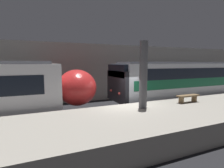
% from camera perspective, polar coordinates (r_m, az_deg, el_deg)
% --- Properties ---
extents(ground_plane, '(120.00, 120.00, 0.00)m').
position_cam_1_polar(ground_plane, '(10.54, 4.04, -11.79)').
color(ground_plane, black).
extents(platform, '(40.00, 4.43, 1.00)m').
position_cam_1_polar(platform, '(8.58, 11.05, -12.79)').
color(platform, gray).
rests_on(platform, ground).
extents(station_rear_barrier, '(50.00, 0.15, 5.04)m').
position_cam_1_polar(station_rear_barrier, '(15.63, -6.14, 3.72)').
color(station_rear_barrier, '#9E998E').
rests_on(station_rear_barrier, ground).
extents(support_pillar_near, '(0.42, 0.42, 3.49)m').
position_cam_1_polar(support_pillar_near, '(9.20, 10.20, 2.87)').
color(support_pillar_near, '#56565B').
rests_on(support_pillar_near, platform).
extents(train_boxy, '(16.56, 3.08, 3.46)m').
position_cam_1_polar(train_boxy, '(17.19, 26.98, 0.81)').
color(train_boxy, black).
rests_on(train_boxy, ground).
extents(platform_bench, '(1.50, 0.40, 0.45)m').
position_cam_1_polar(platform_bench, '(11.51, 23.55, -3.86)').
color(platform_bench, brown).
rests_on(platform_bench, platform).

